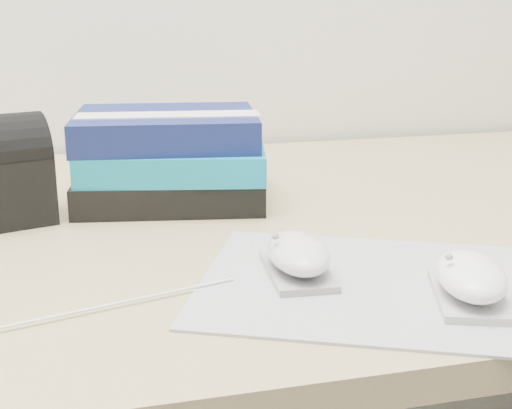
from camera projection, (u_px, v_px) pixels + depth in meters
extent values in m
cube|color=tan|center=(314.00, 219.00, 0.89)|extent=(1.60, 0.80, 0.03)
cube|color=tan|center=(245.00, 345.00, 1.35)|extent=(1.52, 0.03, 0.35)
cube|color=gray|center=(376.00, 284.00, 0.65)|extent=(0.39, 0.35, 0.00)
cube|color=gray|center=(298.00, 271.00, 0.66)|extent=(0.06, 0.10, 0.01)
ellipsoid|color=silver|center=(298.00, 253.00, 0.66)|extent=(0.06, 0.10, 0.03)
ellipsoid|color=gray|center=(275.00, 237.00, 0.65)|extent=(0.01, 0.01, 0.01)
cube|color=#A9A9AB|center=(469.00, 296.00, 0.61)|extent=(0.09, 0.12, 0.01)
ellipsoid|color=white|center=(471.00, 275.00, 0.60)|extent=(0.09, 0.12, 0.03)
ellipsoid|color=#969598|center=(449.00, 257.00, 0.59)|extent=(0.01, 0.01, 0.01)
cylinder|color=white|center=(125.00, 302.00, 0.60)|extent=(0.20, 0.06, 0.00)
cube|color=black|center=(171.00, 186.00, 0.92)|extent=(0.26, 0.22, 0.04)
cube|color=#0F83A4|center=(174.00, 158.00, 0.90)|extent=(0.26, 0.22, 0.04)
cube|color=#111B50|center=(166.00, 128.00, 0.90)|extent=(0.25, 0.21, 0.04)
cube|color=white|center=(168.00, 115.00, 0.87)|extent=(0.23, 0.08, 0.00)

